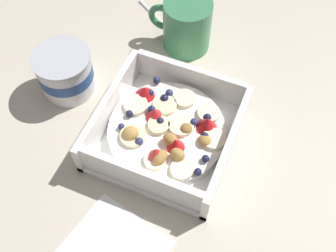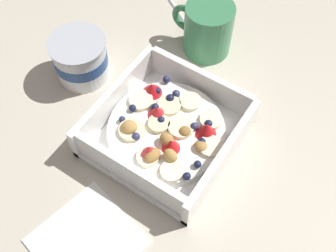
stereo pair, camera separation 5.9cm
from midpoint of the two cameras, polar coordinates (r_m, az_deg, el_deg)
ground_plane at (r=0.61m, az=2.90°, el=-2.26°), size 2.40×2.40×0.00m
fruit_bowl at (r=0.60m, az=2.82°, el=-0.76°), size 0.19×0.19×0.06m
spoon at (r=0.73m, az=6.68°, el=11.41°), size 0.11×0.16×0.01m
yogurt_cup at (r=0.67m, az=-9.57°, el=9.05°), size 0.09×0.09×0.07m
coffee_mug at (r=0.70m, az=7.93°, el=13.07°), size 0.08×0.11×0.09m
folded_napkin at (r=0.56m, az=-8.15°, el=-15.83°), size 0.14×0.14×0.01m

